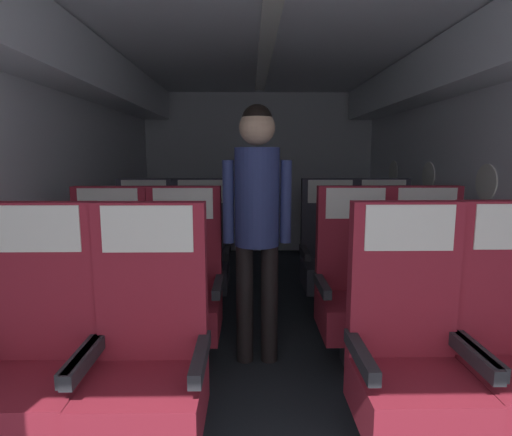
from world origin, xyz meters
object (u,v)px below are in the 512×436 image
object	(u,v)px
seat_b_right_aisle	(427,289)
seat_c_right_aisle	(384,256)
seat_c_left_window	(144,257)
seat_a_left_aisle	(148,363)
seat_b_left_window	(108,291)
seat_b_right_window	(356,290)
flight_attendant	(257,207)
seat_a_right_window	(410,359)
seat_b_left_aisle	(183,291)
seat_c_left_aisle	(201,257)
seat_c_right_window	(330,257)
seat_a_left_window	(35,362)

from	to	relation	value
seat_b_right_aisle	seat_c_right_aisle	xyz separation A→B (m)	(0.01, 0.90, 0.00)
seat_c_left_window	seat_c_right_aisle	xyz separation A→B (m)	(2.08, -0.00, 0.00)
seat_a_left_aisle	seat_c_right_aisle	size ratio (longest dim) A/B	1.00
seat_a_left_aisle	seat_b_left_window	xyz separation A→B (m)	(-0.48, 0.93, 0.00)
seat_a_left_aisle	seat_b_right_window	world-z (taller)	same
seat_b_left_window	seat_b_right_aisle	xyz separation A→B (m)	(2.07, 0.00, 0.00)
seat_c_right_aisle	flight_attendant	xyz separation A→B (m)	(-1.12, -0.91, 0.55)
seat_c_right_aisle	seat_a_right_window	bearing A→B (deg)	-104.76
seat_b_left_aisle	seat_a_right_window	bearing A→B (deg)	-39.62
seat_c_left_aisle	seat_c_right_window	world-z (taller)	same
seat_c_left_window	seat_b_right_aisle	bearing A→B (deg)	-23.54
seat_a_left_window	seat_b_right_window	bearing A→B (deg)	29.84
seat_b_right_window	seat_c_right_window	size ratio (longest dim) A/B	1.00
seat_b_right_window	seat_c_left_window	size ratio (longest dim) A/B	1.00
seat_c_left_window	flight_attendant	world-z (taller)	flight_attendant
seat_a_right_window	seat_b_left_window	size ratio (longest dim) A/B	1.00
seat_a_left_window	seat_b_left_window	distance (m)	0.92
seat_b_right_window	flight_attendant	distance (m)	0.84
seat_b_left_aisle	seat_b_right_aisle	world-z (taller)	same
seat_a_left_window	seat_b_right_window	xyz separation A→B (m)	(1.60, 0.92, 0.00)
seat_a_right_window	flight_attendant	xyz separation A→B (m)	(-0.64, 0.91, 0.55)
seat_a_left_window	flight_attendant	size ratio (longest dim) A/B	0.69
seat_a_right_window	seat_c_left_window	size ratio (longest dim) A/B	1.00
seat_b_right_window	seat_c_right_aisle	xyz separation A→B (m)	(0.48, 0.90, 0.00)
seat_a_left_aisle	seat_c_right_window	distance (m)	2.14
seat_c_right_aisle	seat_a_left_aisle	bearing A→B (deg)	-131.10
seat_a_left_window	seat_a_left_aisle	size ratio (longest dim) A/B	1.00
seat_a_right_window	seat_c_left_aisle	xyz separation A→B (m)	(-1.11, 1.83, 0.00)
seat_a_left_window	seat_b_left_aisle	bearing A→B (deg)	62.46
seat_b_right_aisle	seat_c_left_window	size ratio (longest dim) A/B	1.00
flight_attendant	seat_a_left_aisle	bearing A→B (deg)	65.22
seat_c_left_window	seat_c_right_window	xyz separation A→B (m)	(1.61, -0.01, 0.00)
seat_b_left_window	flight_attendant	distance (m)	1.10
flight_attendant	seat_c_left_aisle	bearing A→B (deg)	-60.03
seat_a_left_aisle	seat_c_left_aisle	size ratio (longest dim) A/B	1.00
seat_a_right_window	seat_b_left_window	bearing A→B (deg)	150.09
seat_c_right_aisle	seat_c_right_window	bearing A→B (deg)	-178.79
seat_c_left_window	seat_c_left_aisle	size ratio (longest dim) A/B	1.00
seat_a_right_window	seat_c_right_aisle	size ratio (longest dim) A/B	1.00
seat_b_right_window	seat_c_left_window	distance (m)	1.84
seat_b_right_window	seat_b_left_window	bearing A→B (deg)	179.98
flight_attendant	seat_b_left_aisle	bearing A→B (deg)	1.38
seat_a_left_window	seat_b_right_aisle	xyz separation A→B (m)	(2.07, 0.92, 0.00)
seat_a_left_aisle	seat_c_left_window	xyz separation A→B (m)	(-0.48, 1.83, 0.00)
flight_attendant	seat_c_right_aisle	bearing A→B (deg)	-138.20
seat_c_left_aisle	seat_b_left_window	bearing A→B (deg)	-118.24
seat_a_left_aisle	seat_b_left_window	world-z (taller)	same
seat_b_left_window	seat_c_left_window	distance (m)	0.91
seat_a_left_window	seat_b_right_aisle	size ratio (longest dim) A/B	1.00
seat_b_right_window	seat_c_left_aisle	bearing A→B (deg)	140.77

